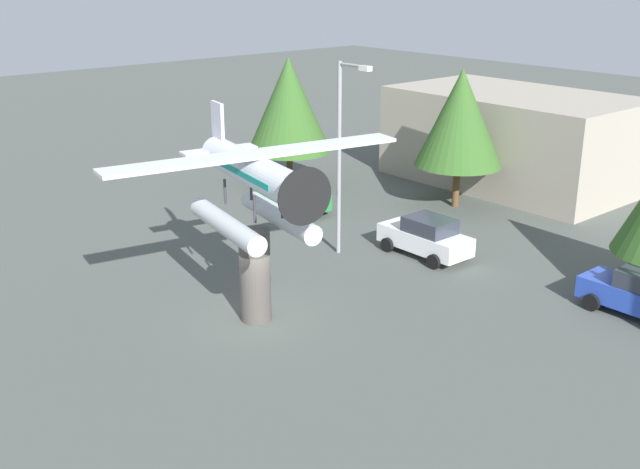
{
  "coord_description": "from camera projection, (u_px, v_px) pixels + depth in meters",
  "views": [
    {
      "loc": [
        20.43,
        -14.52,
        11.99
      ],
      "look_at": [
        0.0,
        3.0,
        2.52
      ],
      "focal_mm": 43.21,
      "sensor_mm": 36.0,
      "label": 1
    }
  ],
  "objects": [
    {
      "name": "storefront_building",
      "position": [
        513.0,
        138.0,
        43.91
      ],
      "size": [
        13.49,
        7.97,
        5.21
      ],
      "primitive_type": "cube",
      "color": "#9E9384",
      "rests_on": "ground"
    },
    {
      "name": "floatplane_monument",
      "position": [
        254.0,
        184.0,
        25.75
      ],
      "size": [
        7.13,
        10.43,
        4.0
      ],
      "rotation": [
        0.0,
        0.0,
        -0.18
      ],
      "color": "silver",
      "rests_on": "display_pedestal"
    },
    {
      "name": "streetlight_primary",
      "position": [
        342.0,
        147.0,
        32.18
      ],
      "size": [
        1.84,
        0.28,
        8.29
      ],
      "color": "gray",
      "rests_on": "ground"
    },
    {
      "name": "ground_plane",
      "position": [
        256.0,
        319.0,
        27.53
      ],
      "size": [
        140.0,
        140.0,
        0.0
      ],
      "primitive_type": "plane",
      "color": "#4C514C"
    },
    {
      "name": "car_near_green",
      "position": [
        293.0,
        194.0,
        39.35
      ],
      "size": [
        4.2,
        2.02,
        1.76
      ],
      "rotation": [
        0.0,
        0.0,
        3.14
      ],
      "color": "#237A38",
      "rests_on": "ground"
    },
    {
      "name": "tree_east",
      "position": [
        460.0,
        118.0,
        38.84
      ],
      "size": [
        4.46,
        4.46,
        7.16
      ],
      "color": "brown",
      "rests_on": "ground"
    },
    {
      "name": "car_mid_white",
      "position": [
        426.0,
        236.0,
        33.25
      ],
      "size": [
        4.2,
        2.02,
        1.76
      ],
      "rotation": [
        0.0,
        0.0,
        3.14
      ],
      "color": "white",
      "rests_on": "ground"
    },
    {
      "name": "tree_west",
      "position": [
        289.0,
        105.0,
        43.11
      ],
      "size": [
        4.78,
        4.78,
        7.22
      ],
      "color": "brown",
      "rests_on": "ground"
    },
    {
      "name": "display_pedestal",
      "position": [
        255.0,
        276.0,
        26.97
      ],
      "size": [
        1.1,
        1.1,
        3.36
      ],
      "primitive_type": "cylinder",
      "color": "#4C4742",
      "rests_on": "ground"
    }
  ]
}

